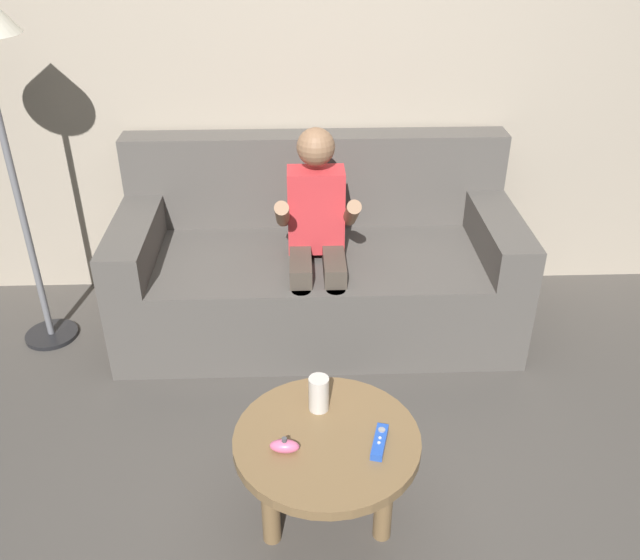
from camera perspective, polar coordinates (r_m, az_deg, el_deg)
wall_back at (r=3.25m, az=0.94°, el=19.57°), size 4.66×0.05×2.50m
couch at (r=3.21m, az=-0.24°, el=1.17°), size 1.81×0.80×0.85m
person_seated_on_couch at (r=2.92m, az=-0.28°, el=3.98°), size 0.35×0.43×1.00m
coffee_table at (r=2.20m, az=0.56°, el=-14.14°), size 0.58×0.58×0.39m
game_remote_blue_near_edge at (r=2.13m, az=5.03°, el=-13.37°), size 0.07×0.14×0.03m
nunchuk_pink at (r=2.10m, az=-2.99°, el=-13.75°), size 0.09×0.05×0.05m
soda_can at (r=2.21m, az=-0.10°, el=-9.51°), size 0.07×0.07×0.12m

